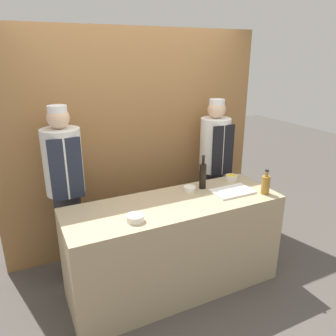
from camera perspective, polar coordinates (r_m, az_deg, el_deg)
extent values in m
plane|color=#4C4742|center=(3.40, 1.06, -19.78)|extent=(14.00, 14.00, 0.00)
cube|color=olive|center=(3.68, -5.92, 4.39)|extent=(2.92, 0.18, 2.40)
cube|color=tan|center=(3.13, 1.12, -13.41)|extent=(1.96, 0.68, 0.89)
cylinder|color=white|center=(3.14, 3.77, -3.63)|extent=(0.11, 0.11, 0.05)
cylinder|color=silver|center=(3.13, 3.77, -3.35)|extent=(0.09, 0.09, 0.01)
cylinder|color=white|center=(2.61, -5.73, -8.68)|extent=(0.14, 0.14, 0.05)
cylinder|color=red|center=(2.60, -5.75, -8.31)|extent=(0.11, 0.11, 0.02)
cylinder|color=white|center=(3.45, 11.01, -1.69)|extent=(0.12, 0.12, 0.06)
cylinder|color=yellow|center=(3.45, 11.03, -1.38)|extent=(0.10, 0.10, 0.02)
cube|color=white|center=(3.17, 11.13, -4.01)|extent=(0.39, 0.25, 0.02)
cylinder|color=olive|center=(3.19, 16.62, -2.86)|extent=(0.08, 0.08, 0.17)
cylinder|color=olive|center=(3.15, 16.81, -0.99)|extent=(0.03, 0.03, 0.05)
cylinder|color=black|center=(3.14, 16.87, -0.42)|extent=(0.04, 0.04, 0.01)
cylinder|color=black|center=(3.19, 6.07, -1.46)|extent=(0.07, 0.07, 0.24)
cylinder|color=black|center=(3.13, 6.17, 1.25)|extent=(0.03, 0.03, 0.07)
cylinder|color=black|center=(3.12, 6.20, 2.08)|extent=(0.03, 0.03, 0.02)
cylinder|color=#28282D|center=(3.44, -16.53, -10.98)|extent=(0.25, 0.25, 0.90)
cylinder|color=silver|center=(3.14, -17.83, 1.06)|extent=(0.35, 0.35, 0.61)
cube|color=#232838|center=(2.99, -17.28, -0.28)|extent=(0.28, 0.02, 0.56)
sphere|color=beige|center=(3.04, -18.61, 8.30)|extent=(0.20, 0.20, 0.20)
cylinder|color=white|center=(3.03, -18.76, 9.66)|extent=(0.17, 0.17, 0.07)
cylinder|color=#28282D|center=(3.99, 7.66, -6.25)|extent=(0.24, 0.24, 0.86)
cylinder|color=white|center=(3.73, 8.16, 3.99)|extent=(0.34, 0.34, 0.61)
cube|color=black|center=(3.61, 9.55, 3.00)|extent=(0.27, 0.02, 0.56)
sphere|color=beige|center=(3.65, 8.47, 10.09)|extent=(0.20, 0.20, 0.20)
cylinder|color=white|center=(3.64, 8.53, 11.25)|extent=(0.17, 0.17, 0.07)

